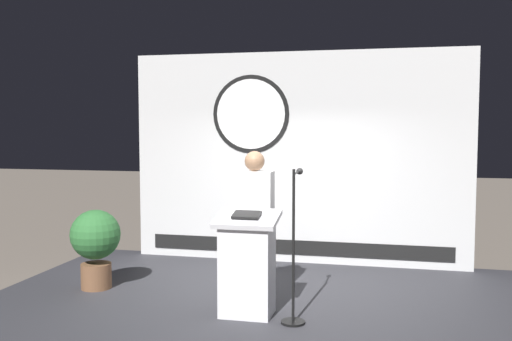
{
  "coord_description": "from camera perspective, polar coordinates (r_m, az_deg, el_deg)",
  "views": [
    {
      "loc": [
        1.27,
        -6.22,
        2.24
      ],
      "look_at": [
        -0.14,
        -0.17,
        1.76
      ],
      "focal_mm": 40.56,
      "sensor_mm": 36.0,
      "label": 1
    }
  ],
  "objects": [
    {
      "name": "potted_plant",
      "position": [
        7.19,
        -15.55,
        -6.72
      ],
      "size": [
        0.59,
        0.59,
        0.95
      ],
      "color": "brown",
      "rests_on": "stage_platform"
    },
    {
      "name": "podium",
      "position": [
        5.98,
        -0.88,
        -9.25
      ],
      "size": [
        0.64,
        0.5,
        1.08
      ],
      "color": "silver",
      "rests_on": "stage_platform"
    },
    {
      "name": "ground_plane",
      "position": [
        6.73,
        1.52,
        -15.03
      ],
      "size": [
        40.0,
        40.0,
        0.0
      ],
      "primitive_type": "plane",
      "color": "#6B6056"
    },
    {
      "name": "banner_display",
      "position": [
        8.18,
        4.02,
        1.25
      ],
      "size": [
        4.77,
        0.12,
        2.97
      ],
      "color": "silver",
      "rests_on": "stage_platform"
    },
    {
      "name": "stage_platform",
      "position": [
        6.68,
        1.52,
        -13.81
      ],
      "size": [
        6.4,
        4.0,
        0.3
      ],
      "primitive_type": "cube",
      "color": "#333338",
      "rests_on": "ground"
    },
    {
      "name": "speaker_person",
      "position": [
        6.38,
        -0.14,
        -5.4
      ],
      "size": [
        0.4,
        0.26,
        1.67
      ],
      "color": "black",
      "rests_on": "stage_platform"
    },
    {
      "name": "microphone_stand",
      "position": [
        5.79,
        3.78,
        -9.6
      ],
      "size": [
        0.24,
        0.53,
        1.52
      ],
      "color": "black",
      "rests_on": "stage_platform"
    }
  ]
}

